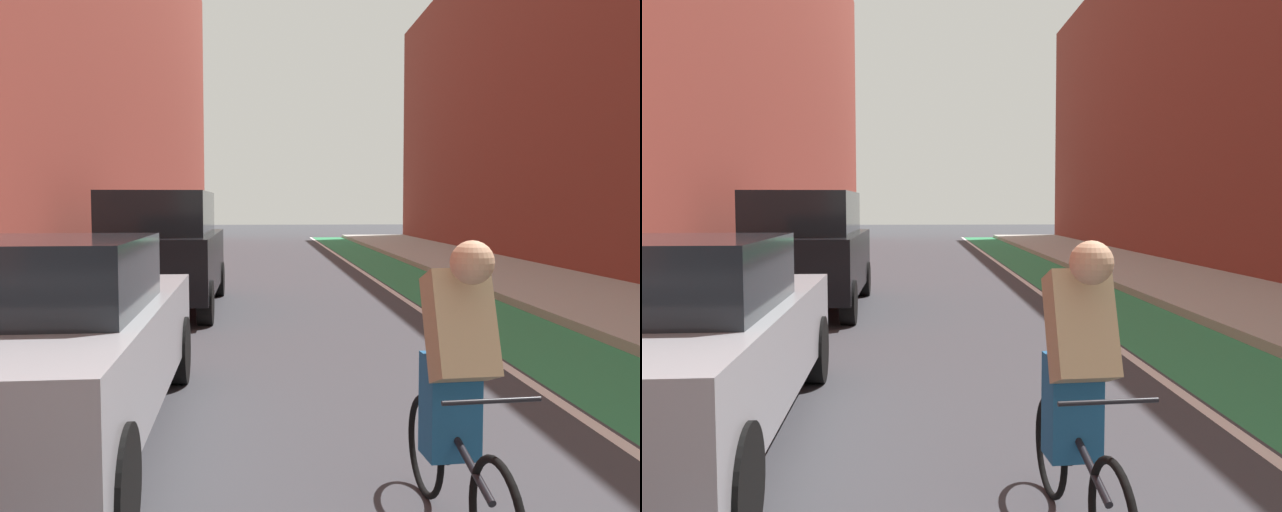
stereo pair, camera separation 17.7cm
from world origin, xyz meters
TOP-DOWN VIEW (x-y plane):
  - ground_plane at (0.00, 18.02)m, footprint 96.91×96.91m
  - bike_lane_paint at (2.73, 20.02)m, footprint 1.60×44.05m
  - lane_divider_stripe at (1.83, 20.02)m, footprint 0.12×44.05m
  - sidewalk_right at (5.21, 20.02)m, footprint 3.37×44.05m
  - building_facade_right at (8.10, 22.02)m, footprint 2.40×40.05m
  - parked_sedan_silver at (-2.48, 9.52)m, footprint 2.01×4.51m
  - parked_suv_black at (-2.48, 16.21)m, footprint 1.90×4.42m
  - cyclist_mid at (0.20, 7.94)m, footprint 0.48×1.66m

SIDE VIEW (x-z plane):
  - ground_plane at x=0.00m, z-range 0.00..0.00m
  - bike_lane_paint at x=2.73m, z-range 0.00..0.00m
  - lane_divider_stripe at x=1.83m, z-range 0.00..0.00m
  - sidewalk_right at x=5.21m, z-range 0.00..0.14m
  - parked_sedan_silver at x=-2.48m, z-range 0.02..1.55m
  - cyclist_mid at x=0.20m, z-range 0.05..1.64m
  - parked_suv_black at x=-2.48m, z-range 0.03..2.01m
  - building_facade_right at x=8.10m, z-range 0.00..10.90m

